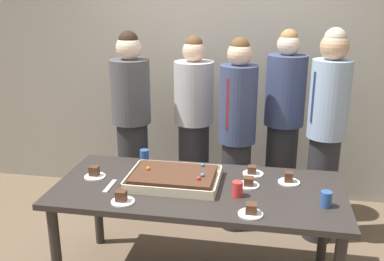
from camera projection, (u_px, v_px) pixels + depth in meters
interior_back_panel at (226, 47)px, 4.23m from camera, size 8.00×0.12×3.00m
party_table at (198, 198)px, 2.99m from camera, size 1.95×0.88×0.75m
sheet_cake at (174, 178)px, 3.02m from camera, size 0.62×0.46×0.10m
plated_slice_near_left at (253, 172)px, 3.16m from camera, size 0.15×0.15×0.06m
plated_slice_near_right at (251, 211)px, 2.59m from camera, size 0.15×0.15×0.07m
plated_slice_far_left at (249, 183)px, 2.97m from camera, size 0.15×0.15×0.07m
plated_slice_far_right at (122, 199)px, 2.74m from camera, size 0.15×0.15×0.08m
plated_slice_center_front at (289, 179)px, 3.02m from camera, size 0.15×0.15×0.08m
plated_slice_center_back at (95, 174)px, 3.11m from camera, size 0.15×0.15×0.08m
drink_cup_nearest at (326, 199)px, 2.68m from camera, size 0.07×0.07×0.10m
drink_cup_middle at (144, 156)px, 3.38m from camera, size 0.07×0.07×0.10m
drink_cup_far_end at (237, 189)px, 2.81m from camera, size 0.07×0.07×0.10m
cake_server_utensil at (110, 186)px, 2.97m from camera, size 0.03×0.20×0.01m
person_serving_front at (283, 125)px, 3.84m from camera, size 0.34×0.34×1.72m
person_green_shirt_behind at (132, 123)px, 3.93m from camera, size 0.35×0.35×1.70m
person_striped_tie_right at (237, 133)px, 3.68m from camera, size 0.31×0.31×1.67m
person_far_right_suit at (194, 123)px, 4.05m from camera, size 0.36×0.36×1.65m
person_back_corner at (326, 133)px, 3.48m from camera, size 0.31×0.31×1.76m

